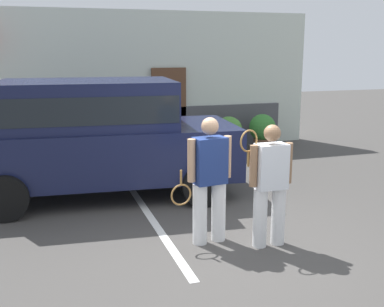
# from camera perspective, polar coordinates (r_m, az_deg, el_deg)

# --- Properties ---
(ground_plane) EXTENTS (40.00, 40.00, 0.00)m
(ground_plane) POSITION_cam_1_polar(r_m,az_deg,el_deg) (6.35, 5.23, -11.45)
(ground_plane) COLOR #423F3D
(parking_stripe_1) EXTENTS (0.12, 4.40, 0.01)m
(parking_stripe_1) POSITION_cam_1_polar(r_m,az_deg,el_deg) (7.44, -5.00, -7.71)
(parking_stripe_1) COLOR silver
(parking_stripe_1) RESTS_ON ground_plane
(house_frontage) EXTENTS (9.45, 0.40, 3.50)m
(house_frontage) POSITION_cam_1_polar(r_m,az_deg,el_deg) (12.14, -6.89, 8.11)
(house_frontage) COLOR silver
(house_frontage) RESTS_ON ground_plane
(parked_suv) EXTENTS (4.75, 2.49, 2.05)m
(parked_suv) POSITION_cam_1_polar(r_m,az_deg,el_deg) (8.37, -11.34, 2.49)
(parked_suv) COLOR #141938
(parked_suv) RESTS_ON ground_plane
(tennis_player_man) EXTENTS (0.89, 0.32, 1.71)m
(tennis_player_man) POSITION_cam_1_polar(r_m,az_deg,el_deg) (6.27, 2.08, -3.12)
(tennis_player_man) COLOR white
(tennis_player_man) RESTS_ON ground_plane
(tennis_player_woman) EXTENTS (0.75, 0.26, 1.63)m
(tennis_player_woman) POSITION_cam_1_polar(r_m,az_deg,el_deg) (6.25, 9.41, -3.59)
(tennis_player_woman) COLOR white
(tennis_player_woman) RESTS_ON ground_plane
(potted_plant_by_porch) EXTENTS (0.69, 0.69, 0.91)m
(potted_plant_by_porch) POSITION_cam_1_polar(r_m,az_deg,el_deg) (11.96, 4.46, 2.56)
(potted_plant_by_porch) COLOR gray
(potted_plant_by_porch) RESTS_ON ground_plane
(potted_plant_secondary) EXTENTS (0.69, 0.69, 0.91)m
(potted_plant_secondary) POSITION_cam_1_polar(r_m,az_deg,el_deg) (12.44, 8.48, 2.87)
(potted_plant_secondary) COLOR brown
(potted_plant_secondary) RESTS_ON ground_plane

